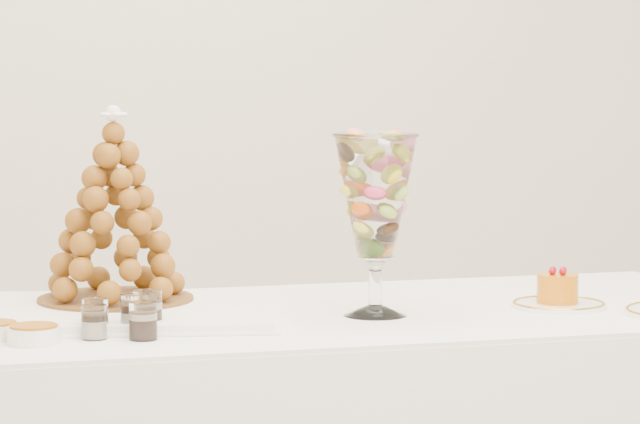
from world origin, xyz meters
name	(u,v)px	position (x,y,z in m)	size (l,w,h in m)	color
lace_tray	(117,312)	(-0.44, 0.19, 0.75)	(0.61, 0.45, 0.02)	white
macaron_vase	(376,198)	(0.07, 0.06, 0.97)	(0.17, 0.17, 0.36)	white
cake_plate	(559,305)	(0.46, 0.05, 0.74)	(0.20, 0.20, 0.01)	white
verrine_a	(95,316)	(-0.50, 0.01, 0.77)	(0.05, 0.05, 0.07)	white
verrine_b	(135,314)	(-0.43, 0.00, 0.77)	(0.05, 0.05, 0.07)	white
verrine_c	(147,310)	(-0.40, 0.02, 0.77)	(0.06, 0.06, 0.08)	white
verrine_d	(94,322)	(-0.51, -0.05, 0.77)	(0.05, 0.05, 0.06)	white
verrine_e	(143,321)	(-0.43, -0.08, 0.77)	(0.05, 0.05, 0.07)	white
ramekin_front	(34,335)	(-0.62, -0.06, 0.75)	(0.10, 0.10, 0.03)	white
croquembouche	(114,206)	(-0.43, 0.27, 0.95)	(0.32, 0.32, 0.40)	brown
mousse_cake	(558,288)	(0.46, 0.06, 0.78)	(0.09, 0.09, 0.08)	#CC6709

